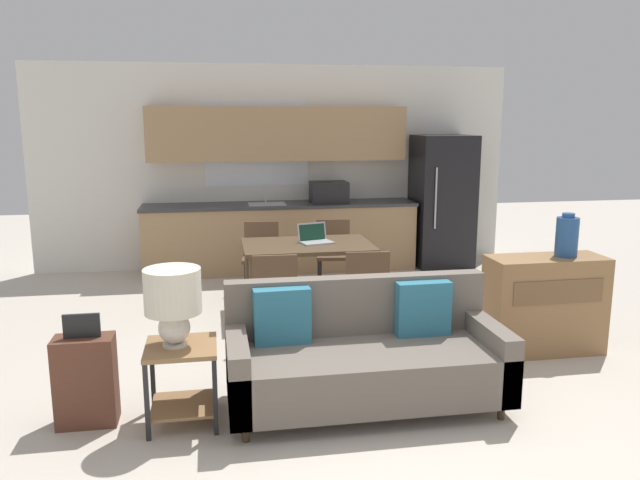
{
  "coord_description": "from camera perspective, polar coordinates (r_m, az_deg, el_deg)",
  "views": [
    {
      "loc": [
        -0.89,
        -3.8,
        2.01
      ],
      "look_at": [
        0.04,
        1.5,
        0.95
      ],
      "focal_mm": 35.0,
      "sensor_mm": 36.0,
      "label": 1
    }
  ],
  "objects": [
    {
      "name": "couch",
      "position": [
        4.5,
        3.99,
        -10.6
      ],
      "size": [
        1.92,
        0.8,
        0.87
      ],
      "color": "#3D2D1E",
      "rests_on": "ground_plane"
    },
    {
      "name": "dining_chair_near_left",
      "position": [
        5.7,
        -4.2,
        -4.59
      ],
      "size": [
        0.43,
        0.43,
        0.82
      ],
      "rotation": [
        0.0,
        0.0,
        3.11
      ],
      "color": "brown",
      "rests_on": "ground_plane"
    },
    {
      "name": "kitchen_counter",
      "position": [
        8.27,
        -3.6,
        3.01
      ],
      "size": [
        3.58,
        0.65,
        2.15
      ],
      "color": "tan",
      "rests_on": "ground_plane"
    },
    {
      "name": "dining_chair_far_right",
      "position": [
        7.34,
        1.26,
        -0.98
      ],
      "size": [
        0.47,
        0.47,
        0.82
      ],
      "rotation": [
        0.0,
        0.0,
        -0.12
      ],
      "color": "brown",
      "rests_on": "ground_plane"
    },
    {
      "name": "wall_back",
      "position": [
        8.51,
        -3.97,
        6.71
      ],
      "size": [
        6.4,
        0.07,
        2.7
      ],
      "color": "silver",
      "rests_on": "ground_plane"
    },
    {
      "name": "vase",
      "position": [
        5.71,
        21.65,
        0.32
      ],
      "size": [
        0.19,
        0.19,
        0.37
      ],
      "color": "#234C84",
      "rests_on": "credenza"
    },
    {
      "name": "laptop",
      "position": [
        6.51,
        -0.5,
        0.19
      ],
      "size": [
        0.38,
        0.33,
        0.2
      ],
      "rotation": [
        0.0,
        0.0,
        0.27
      ],
      "color": "#B7BABC",
      "rests_on": "dining_table"
    },
    {
      "name": "dining_table",
      "position": [
        6.47,
        -1.16,
        -0.91
      ],
      "size": [
        1.33,
        0.88,
        0.73
      ],
      "color": "brown",
      "rests_on": "ground_plane"
    },
    {
      "name": "credenza",
      "position": [
        5.75,
        19.83,
        -5.56
      ],
      "size": [
        1.0,
        0.41,
        0.84
      ],
      "color": "olive",
      "rests_on": "ground_plane"
    },
    {
      "name": "table_lamp",
      "position": [
        4.15,
        -13.3,
        -5.19
      ],
      "size": [
        0.37,
        0.37,
        0.52
      ],
      "color": "silver",
      "rests_on": "side_table"
    },
    {
      "name": "dining_chair_near_right",
      "position": [
        5.83,
        4.16,
        -4.22
      ],
      "size": [
        0.46,
        0.46,
        0.82
      ],
      "rotation": [
        0.0,
        0.0,
        3.05
      ],
      "color": "brown",
      "rests_on": "ground_plane"
    },
    {
      "name": "suitcase",
      "position": [
        4.49,
        -20.63,
        -11.88
      ],
      "size": [
        0.39,
        0.22,
        0.76
      ],
      "color": "brown",
      "rests_on": "ground_plane"
    },
    {
      "name": "ground_plane",
      "position": [
        4.4,
        2.97,
        -16.11
      ],
      "size": [
        20.0,
        20.0,
        0.0
      ],
      "primitive_type": "plane",
      "color": "beige"
    },
    {
      "name": "dining_chair_far_left",
      "position": [
        7.22,
        -5.39,
        -1.23
      ],
      "size": [
        0.47,
        0.47,
        0.82
      ],
      "rotation": [
        0.0,
        0.0,
        -0.12
      ],
      "color": "brown",
      "rests_on": "ground_plane"
    },
    {
      "name": "refrigerator",
      "position": [
        8.69,
        11.09,
        3.52
      ],
      "size": [
        0.76,
        0.73,
        1.78
      ],
      "color": "black",
      "rests_on": "ground_plane"
    },
    {
      "name": "side_table",
      "position": [
        4.31,
        -12.5,
        -11.59
      ],
      "size": [
        0.46,
        0.46,
        0.54
      ],
      "color": "olive",
      "rests_on": "ground_plane"
    }
  ]
}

